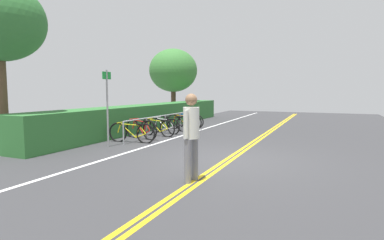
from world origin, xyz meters
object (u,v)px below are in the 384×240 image
bicycle_4 (173,123)px  pedestrian (191,131)px  bicycle_6 (188,121)px  sign_post_near (107,101)px  bicycle_1 (141,129)px  bicycle_3 (164,126)px  bike_rack (165,119)px  bicycle_0 (132,133)px  bicycle_5 (184,122)px  bicycle_2 (157,128)px  tree_mid (173,71)px

bicycle_4 → pedestrian: pedestrian is taller
bicycle_6 → sign_post_near: (-5.97, 0.19, 1.17)m
pedestrian → bicycle_1: bearing=42.4°
bicycle_3 → sign_post_near: 3.75m
bike_rack → bicycle_0: size_ratio=3.31×
bicycle_1 → bicycle_4: 2.51m
bicycle_0 → bicycle_5: bicycle_5 is taller
bicycle_3 → sign_post_near: bearing=177.8°
bicycle_1 → bicycle_6: bicycle_1 is taller
bike_rack → bicycle_2: bike_rack is taller
bicycle_2 → bicycle_6: 3.25m
bike_rack → bicycle_3: (0.05, 0.07, -0.27)m
bike_rack → bicycle_6: bike_rack is taller
bicycle_4 → pedestrian: (-6.91, -3.94, 0.68)m
bicycle_3 → sign_post_near: (-3.57, 0.14, 1.16)m
pedestrian → bicycle_4: bearing=29.7°
bicycle_0 → bicycle_6: 4.98m
bike_rack → bicycle_5: (1.69, -0.09, -0.25)m
bicycle_1 → bicycle_6: size_ratio=1.00×
pedestrian → bicycle_5: bearing=26.1°
bike_rack → bicycle_6: (2.45, 0.02, -0.28)m
bicycle_1 → bicycle_2: bicycle_1 is taller
bicycle_5 → bicycle_6: (0.76, 0.10, -0.03)m
tree_mid → bicycle_5: bearing=-148.6°
pedestrian → sign_post_near: bearing=58.2°
bicycle_0 → bicycle_2: bicycle_0 is taller
pedestrian → bike_rack: bearing=32.7°
bicycle_4 → bicycle_1: bearing=178.1°
bike_rack → sign_post_near: 3.64m
bicycle_0 → pedestrian: size_ratio=1.02×
bike_rack → bicycle_2: size_ratio=3.50×
bicycle_1 → pedestrian: size_ratio=0.95×
bicycle_0 → sign_post_near: size_ratio=0.73×
bike_rack → bicycle_6: size_ratio=3.56×
bicycle_4 → sign_post_near: 4.52m
bicycle_0 → bicycle_4: bearing=1.4°
bike_rack → pedestrian: 7.20m
bicycle_0 → pedestrian: 5.27m
bike_rack → bicycle_3: bearing=56.6°
bicycle_5 → bicycle_6: bicycle_5 is taller
bicycle_1 → bicycle_5: bicycle_1 is taller
bicycle_6 → bicycle_2: bearing=-178.5°
bicycle_0 → bicycle_2: bearing=-1.5°
bicycle_4 → tree_mid: bearing=26.8°
bicycle_2 → tree_mid: bearing=22.7°
bicycle_0 → bicycle_3: bicycle_0 is taller
bicycle_4 → bicycle_6: bearing=-1.6°
bicycle_1 → bike_rack: bearing=-4.9°
bicycle_4 → bike_rack: bearing=-176.0°
bicycle_5 → tree_mid: (5.48, 3.34, 2.81)m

